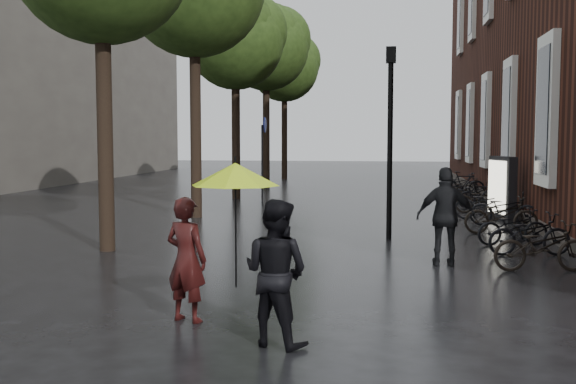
% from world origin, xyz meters
% --- Properties ---
extents(ground, '(120.00, 120.00, 0.00)m').
position_xyz_m(ground, '(0.00, 0.00, 0.00)').
color(ground, black).
extents(street_trees, '(4.33, 34.03, 8.91)m').
position_xyz_m(street_trees, '(-3.99, 15.91, 6.34)').
color(street_trees, black).
rests_on(street_trees, ground).
extents(person_burgundy, '(0.69, 0.56, 1.62)m').
position_xyz_m(person_burgundy, '(-0.86, 2.01, 0.81)').
color(person_burgundy, black).
rests_on(person_burgundy, ground).
extents(person_black, '(1.00, 0.90, 1.68)m').
position_xyz_m(person_black, '(0.44, 1.21, 0.84)').
color(person_black, black).
rests_on(person_black, ground).
extents(lime_umbrella, '(1.09, 1.09, 1.61)m').
position_xyz_m(lime_umbrella, '(-0.13, 1.68, 1.93)').
color(lime_umbrella, black).
rests_on(lime_umbrella, ground).
extents(pedestrian_walking, '(1.08, 0.46, 1.83)m').
position_xyz_m(pedestrian_walking, '(2.77, 6.37, 0.91)').
color(pedestrian_walking, black).
rests_on(pedestrian_walking, ground).
extents(parked_bicycles, '(2.18, 17.42, 1.01)m').
position_xyz_m(parked_bicycles, '(4.60, 14.00, 0.45)').
color(parked_bicycles, black).
rests_on(parked_bicycles, ground).
extents(ad_lightbox, '(0.28, 1.21, 1.83)m').
position_xyz_m(ad_lightbox, '(4.91, 13.38, 0.92)').
color(ad_lightbox, black).
rests_on(ad_lightbox, ground).
extents(lamp_post, '(0.23, 0.23, 4.42)m').
position_xyz_m(lamp_post, '(1.74, 9.43, 2.68)').
color(lamp_post, black).
rests_on(lamp_post, ground).
extents(cycle_sign, '(0.16, 0.56, 3.10)m').
position_xyz_m(cycle_sign, '(-2.81, 18.08, 2.05)').
color(cycle_sign, '#262628').
rests_on(cycle_sign, ground).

